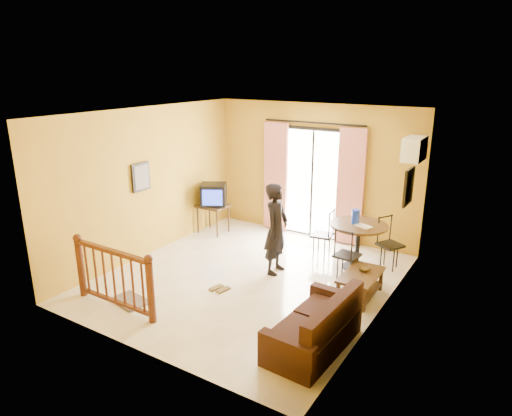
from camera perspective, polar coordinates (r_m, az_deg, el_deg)
The scene contains 19 objects.
ground at distance 7.94m, azimuth -0.92°, elevation -8.77°, with size 5.00×5.00×0.00m, color beige.
room_shell at distance 7.36m, azimuth -0.99°, elevation 3.24°, with size 5.00×5.00×5.00m.
balcony_door at distance 9.55m, azimuth 7.02°, elevation 3.20°, with size 2.25×0.14×2.46m.
tv_table at distance 9.92m, azimuth -5.40°, elevation -0.06°, with size 0.63×0.52×0.63m.
television at distance 9.81m, azimuth -5.32°, elevation 1.67°, with size 0.69×0.67×0.47m.
picture_left at distance 8.63m, azimuth -14.19°, elevation 3.78°, with size 0.05×0.42×0.52m.
dining_table at distance 8.27m, azimuth 12.68°, elevation -3.09°, with size 1.01×1.01×0.84m.
water_jug at distance 8.19m, azimuth 12.33°, elevation -1.06°, with size 0.14×0.14×0.26m, color #1631D1.
serving_tray at distance 8.09m, azimuth 13.25°, elevation -2.25°, with size 0.28×0.18×0.02m, color beige.
dining_chairs at distance 8.50m, azimuth 11.79°, elevation -7.33°, with size 1.73×1.34×0.95m.
air_conditioner at distance 8.24m, azimuth 19.14°, elevation 6.99°, with size 0.31×0.60×0.40m.
botanical_print at distance 7.69m, azimuth 18.53°, elevation 2.56°, with size 0.05×0.50×0.60m.
coffee_table at distance 7.40m, azimuth 12.93°, elevation -8.94°, with size 0.51×0.92×0.41m.
bowl at distance 7.45m, azimuth 13.38°, elevation -7.39°, with size 0.18×0.18×0.06m, color #523F1C.
sofa at distance 6.06m, azimuth 7.56°, elevation -14.83°, with size 0.80×1.60×0.75m.
standing_person at distance 7.88m, azimuth 2.54°, elevation -2.63°, with size 0.59×0.38×1.61m, color black.
stair_balustrade at distance 7.11m, azimuth -17.42°, elevation -7.83°, with size 1.63×0.13×1.04m.
doormat at distance 7.48m, azimuth -15.47°, elevation -11.11°, with size 0.60×0.40×0.02m, color #584D46.
sandals at distance 7.58m, azimuth -4.55°, elevation -10.02°, with size 0.29×0.26×0.03m.
Camera 1 is at (3.90, -5.98, 3.48)m, focal length 32.00 mm.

